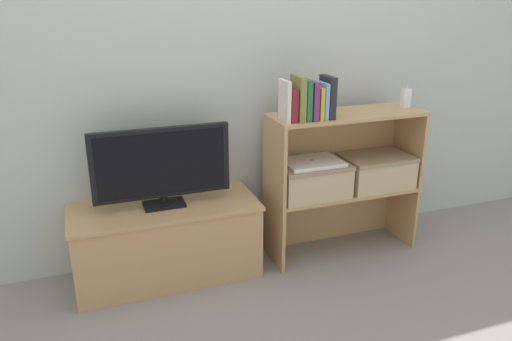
{
  "coord_description": "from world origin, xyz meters",
  "views": [
    {
      "loc": [
        -0.89,
        -2.3,
        1.53
      ],
      "look_at": [
        0.0,
        0.16,
        0.59
      ],
      "focal_mm": 35.0,
      "sensor_mm": 36.0,
      "label": 1
    }
  ],
  "objects_px": {
    "book_skyblue": "(321,100)",
    "baby_monitor": "(406,98)",
    "book_forest": "(305,100)",
    "book_olive": "(298,98)",
    "book_ivory": "(285,101)",
    "storage_basket_right": "(376,169)",
    "book_maroon": "(291,105)",
    "tv": "(162,165)",
    "tv_stand": "(167,241)",
    "laptop": "(312,162)",
    "book_mustard": "(317,102)",
    "book_plum": "(311,100)",
    "book_charcoal": "(328,97)",
    "storage_basket_left": "(311,178)"
  },
  "relations": [
    {
      "from": "book_skyblue",
      "to": "laptop",
      "type": "relative_size",
      "value": 0.6
    },
    {
      "from": "tv",
      "to": "book_plum",
      "type": "distance_m",
      "value": 0.87
    },
    {
      "from": "tv_stand",
      "to": "book_mustard",
      "type": "height_order",
      "value": "book_mustard"
    },
    {
      "from": "book_ivory",
      "to": "baby_monitor",
      "type": "relative_size",
      "value": 1.54
    },
    {
      "from": "tv",
      "to": "book_olive",
      "type": "height_order",
      "value": "book_olive"
    },
    {
      "from": "tv_stand",
      "to": "book_plum",
      "type": "distance_m",
      "value": 1.12
    },
    {
      "from": "book_skyblue",
      "to": "book_charcoal",
      "type": "bearing_deg",
      "value": 0.0
    },
    {
      "from": "book_skyblue",
      "to": "storage_basket_right",
      "type": "height_order",
      "value": "book_skyblue"
    },
    {
      "from": "storage_basket_right",
      "to": "laptop",
      "type": "distance_m",
      "value": 0.45
    },
    {
      "from": "book_skyblue",
      "to": "book_charcoal",
      "type": "relative_size",
      "value": 0.87
    },
    {
      "from": "book_charcoal",
      "to": "book_mustard",
      "type": "bearing_deg",
      "value": -180.0
    },
    {
      "from": "book_skyblue",
      "to": "baby_monitor",
      "type": "height_order",
      "value": "book_skyblue"
    },
    {
      "from": "baby_monitor",
      "to": "laptop",
      "type": "xyz_separation_m",
      "value": [
        -0.62,
        -0.01,
        -0.33
      ]
    },
    {
      "from": "tv_stand",
      "to": "laptop",
      "type": "bearing_deg",
      "value": -4.02
    },
    {
      "from": "tv",
      "to": "tv_stand",
      "type": "bearing_deg",
      "value": 90.0
    },
    {
      "from": "tv_stand",
      "to": "book_maroon",
      "type": "relative_size",
      "value": 5.81
    },
    {
      "from": "storage_basket_left",
      "to": "book_mustard",
      "type": "bearing_deg",
      "value": -99.17
    },
    {
      "from": "book_skyblue",
      "to": "book_forest",
      "type": "bearing_deg",
      "value": 180.0
    },
    {
      "from": "tv",
      "to": "laptop",
      "type": "distance_m",
      "value": 0.86
    },
    {
      "from": "book_maroon",
      "to": "book_olive",
      "type": "distance_m",
      "value": 0.05
    },
    {
      "from": "laptop",
      "to": "book_olive",
      "type": "bearing_deg",
      "value": -159.46
    },
    {
      "from": "book_olive",
      "to": "laptop",
      "type": "height_order",
      "value": "book_olive"
    },
    {
      "from": "tv",
      "to": "book_charcoal",
      "type": "height_order",
      "value": "book_charcoal"
    },
    {
      "from": "tv_stand",
      "to": "book_olive",
      "type": "relative_size",
      "value": 4.24
    },
    {
      "from": "book_maroon",
      "to": "storage_basket_left",
      "type": "distance_m",
      "value": 0.48
    },
    {
      "from": "book_skyblue",
      "to": "laptop",
      "type": "height_order",
      "value": "book_skyblue"
    },
    {
      "from": "tv_stand",
      "to": "storage_basket_left",
      "type": "relative_size",
      "value": 2.45
    },
    {
      "from": "book_ivory",
      "to": "book_olive",
      "type": "relative_size",
      "value": 0.92
    },
    {
      "from": "book_ivory",
      "to": "storage_basket_right",
      "type": "distance_m",
      "value": 0.79
    },
    {
      "from": "book_forest",
      "to": "book_olive",
      "type": "bearing_deg",
      "value": 180.0
    },
    {
      "from": "storage_basket_right",
      "to": "book_ivory",
      "type": "bearing_deg",
      "value": -175.94
    },
    {
      "from": "book_charcoal",
      "to": "storage_basket_left",
      "type": "distance_m",
      "value": 0.49
    },
    {
      "from": "book_olive",
      "to": "book_maroon",
      "type": "bearing_deg",
      "value": -180.0
    },
    {
      "from": "tv_stand",
      "to": "book_plum",
      "type": "relative_size",
      "value": 4.87
    },
    {
      "from": "book_forest",
      "to": "book_skyblue",
      "type": "distance_m",
      "value": 0.1
    },
    {
      "from": "storage_basket_right",
      "to": "laptop",
      "type": "height_order",
      "value": "laptop"
    },
    {
      "from": "book_maroon",
      "to": "baby_monitor",
      "type": "height_order",
      "value": "book_maroon"
    },
    {
      "from": "book_maroon",
      "to": "baby_monitor",
      "type": "relative_size",
      "value": 1.22
    },
    {
      "from": "tv_stand",
      "to": "book_ivory",
      "type": "bearing_deg",
      "value": -9.1
    },
    {
      "from": "book_forest",
      "to": "baby_monitor",
      "type": "height_order",
      "value": "book_forest"
    },
    {
      "from": "tv",
      "to": "book_mustard",
      "type": "bearing_deg",
      "value": -6.97
    },
    {
      "from": "book_ivory",
      "to": "book_mustard",
      "type": "bearing_deg",
      "value": 0.0
    },
    {
      "from": "book_ivory",
      "to": "baby_monitor",
      "type": "height_order",
      "value": "book_ivory"
    },
    {
      "from": "book_maroon",
      "to": "storage_basket_right",
      "type": "relative_size",
      "value": 0.42
    },
    {
      "from": "tv",
      "to": "storage_basket_right",
      "type": "relative_size",
      "value": 1.77
    },
    {
      "from": "book_maroon",
      "to": "book_skyblue",
      "type": "bearing_deg",
      "value": 0.0
    },
    {
      "from": "baby_monitor",
      "to": "book_maroon",
      "type": "bearing_deg",
      "value": -175.59
    },
    {
      "from": "book_plum",
      "to": "book_mustard",
      "type": "height_order",
      "value": "book_plum"
    },
    {
      "from": "tv",
      "to": "book_mustard",
      "type": "xyz_separation_m",
      "value": [
        0.85,
        -0.1,
        0.29
      ]
    },
    {
      "from": "book_ivory",
      "to": "book_skyblue",
      "type": "bearing_deg",
      "value": 0.0
    }
  ]
}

